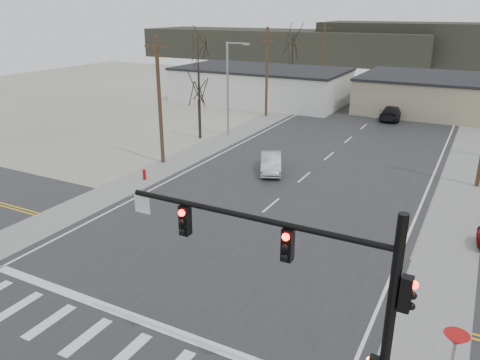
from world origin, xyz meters
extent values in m
plane|color=#B8B9B4|center=(0.00, 0.00, 0.00)|extent=(140.00, 140.00, 0.00)
cube|color=#252528|center=(0.00, 15.00, 0.02)|extent=(18.00, 110.00, 0.05)
cube|color=#252528|center=(0.00, 0.00, 0.02)|extent=(90.00, 10.00, 0.04)
cube|color=gray|center=(-10.60, 20.00, 0.03)|extent=(3.00, 90.00, 0.06)
cube|color=gray|center=(10.60, 20.00, 0.03)|extent=(3.00, 90.00, 0.06)
cylinder|color=black|center=(9.80, -6.20, 3.60)|extent=(0.28, 0.28, 7.20)
cylinder|color=black|center=(5.60, -6.20, 6.20)|extent=(8.40, 0.18, 0.18)
cube|color=black|center=(6.80, -6.20, 5.60)|extent=(0.32, 0.30, 1.00)
cube|color=black|center=(3.30, -6.20, 5.60)|extent=(0.32, 0.30, 1.00)
sphere|color=#FF0C05|center=(6.80, -6.37, 5.92)|extent=(0.22, 0.22, 0.22)
sphere|color=#FF0C05|center=(3.30, -6.37, 5.92)|extent=(0.22, 0.22, 0.22)
cube|color=black|center=(10.10, -6.20, 5.00)|extent=(0.30, 0.30, 1.00)
cube|color=silver|center=(1.60, -6.20, 5.80)|extent=(0.60, 0.04, 0.60)
sphere|color=#FF5905|center=(9.40, -6.20, 2.60)|extent=(0.18, 0.18, 0.18)
cylinder|color=#A50C0C|center=(-10.20, 8.00, 0.35)|extent=(0.24, 0.24, 0.70)
sphere|color=#A50C0C|center=(-10.20, 8.00, 0.75)|extent=(0.24, 0.24, 0.24)
cone|color=#A50C0C|center=(11.50, -3.50, 2.15)|extent=(0.80, 0.80, 0.40)
cube|color=silver|center=(-16.00, 40.00, 2.10)|extent=(22.00, 12.00, 4.20)
cube|color=black|center=(-16.00, 40.00, 4.35)|extent=(22.30, 12.30, 0.30)
cube|color=tan|center=(10.00, 44.00, 2.00)|extent=(26.00, 14.00, 4.00)
cube|color=black|center=(10.00, 44.00, 4.15)|extent=(26.30, 14.30, 0.30)
cylinder|color=#4F3425|center=(-11.50, 12.00, 5.00)|extent=(0.30, 0.30, 10.00)
cube|color=#4F3425|center=(-11.50, 12.00, 9.20)|extent=(2.20, 0.12, 0.12)
cube|color=#4F3425|center=(-11.50, 12.00, 8.50)|extent=(1.60, 0.12, 0.12)
cylinder|color=#4F3425|center=(-11.50, 32.00, 5.00)|extent=(0.30, 0.30, 10.00)
cube|color=#4F3425|center=(-11.50, 32.00, 9.20)|extent=(2.20, 0.12, 0.12)
cube|color=#4F3425|center=(-11.50, 32.00, 8.50)|extent=(1.60, 0.12, 0.12)
cylinder|color=#4F3425|center=(-11.50, 52.00, 5.00)|extent=(0.30, 0.30, 10.00)
cube|color=#4F3425|center=(-11.50, 52.00, 9.20)|extent=(2.20, 0.12, 0.12)
cube|color=#4F3425|center=(-11.50, 52.00, 8.50)|extent=(1.60, 0.12, 0.12)
cylinder|color=gray|center=(-11.00, 22.00, 4.50)|extent=(0.20, 0.20, 9.00)
cylinder|color=gray|center=(-10.00, 22.00, 8.90)|extent=(2.00, 0.12, 0.12)
cube|color=gray|center=(-9.00, 22.00, 8.85)|extent=(0.60, 0.25, 0.18)
cylinder|color=#31261E|center=(-13.00, 20.00, 1.88)|extent=(0.28, 0.28, 3.75)
cylinder|color=#31261E|center=(-13.00, 20.00, 5.25)|extent=(0.14, 0.14, 3.75)
cylinder|color=#31261E|center=(-14.00, 46.00, 2.25)|extent=(0.28, 0.28, 4.50)
cylinder|color=#31261E|center=(-14.00, 46.00, 6.30)|extent=(0.14, 0.14, 4.50)
cylinder|color=#31261E|center=(-22.00, 34.00, 2.25)|extent=(0.28, 0.28, 4.50)
cylinder|color=#31261E|center=(-22.00, 34.00, 6.30)|extent=(0.14, 0.14, 4.50)
cube|color=#333026|center=(-35.00, 92.00, 3.50)|extent=(70.00, 18.00, 7.00)
imported|color=#9A9DA4|center=(-2.73, 14.00, 0.76)|extent=(3.18, 4.60, 1.44)
imported|color=black|center=(1.89, 36.89, 0.81)|extent=(2.37, 5.37, 1.53)
imported|color=black|center=(-5.86, 54.87, 0.73)|extent=(1.85, 4.10, 1.37)
camera|label=1|loc=(11.13, -17.28, 11.91)|focal=35.00mm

